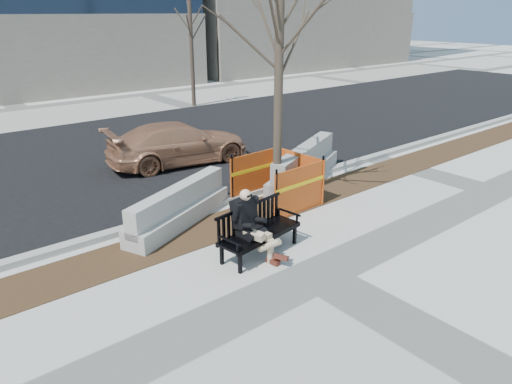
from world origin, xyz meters
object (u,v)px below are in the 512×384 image
tree_fence (277,203)px  jersey_barrier_right (304,183)px  seated_man (250,257)px  sedan (180,163)px  jersey_barrier_left (180,224)px  bench (260,253)px

tree_fence → jersey_barrier_right: 1.55m
seated_man → sedan: (1.92, 5.68, 0.00)m
sedan → jersey_barrier_right: bearing=-147.8°
tree_fence → jersey_barrier_right: tree_fence is taller
seated_man → tree_fence: tree_fence is taller
sedan → jersey_barrier_left: 4.25m
jersey_barrier_left → sedan: bearing=35.8°
seated_man → jersey_barrier_right: size_ratio=0.37×
sedan → seated_man: bearing=169.2°
seated_man → jersey_barrier_left: size_ratio=0.44×
tree_fence → jersey_barrier_left: 2.35m
tree_fence → jersey_barrier_left: (-2.31, 0.42, 0.00)m
bench → tree_fence: tree_fence is taller
seated_man → jersey_barrier_right: seated_man is taller
sedan → jersey_barrier_left: size_ratio=1.40×
bench → jersey_barrier_right: 3.94m
bench → seated_man: seated_man is taller
seated_man → sedan: bearing=63.0°
seated_man → jersey_barrier_right: bearing=23.4°
seated_man → jersey_barrier_left: seated_man is taller
jersey_barrier_left → jersey_barrier_right: size_ratio=0.85×
bench → jersey_barrier_left: bearing=94.8°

